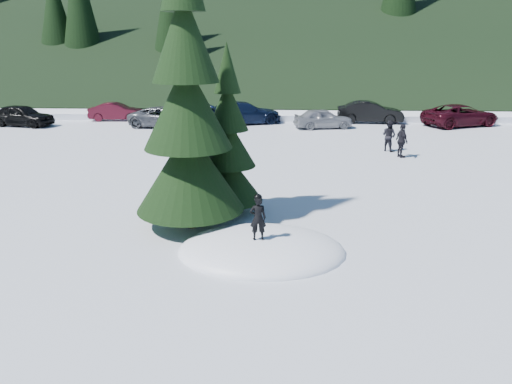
{
  "coord_description": "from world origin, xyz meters",
  "views": [
    {
      "loc": [
        0.46,
        -12.25,
        5.41
      ],
      "look_at": [
        -0.25,
        1.84,
        1.1
      ],
      "focal_mm": 35.0,
      "sensor_mm": 36.0,
      "label": 1
    }
  ],
  "objects_px": {
    "spruce_short": "(228,149)",
    "car_2": "(166,117)",
    "spruce_tall": "(187,117)",
    "car_4": "(323,118)",
    "child_skier": "(258,218)",
    "car_6": "(460,115)",
    "adult_1": "(402,141)",
    "car_3": "(244,113)",
    "adult_0": "(389,136)",
    "car_0": "(22,115)",
    "car_1": "(117,112)",
    "car_5": "(370,112)"
  },
  "relations": [
    {
      "from": "child_skier",
      "to": "car_2",
      "type": "height_order",
      "value": "child_skier"
    },
    {
      "from": "car_3",
      "to": "car_5",
      "type": "relative_size",
      "value": 1.17
    },
    {
      "from": "child_skier",
      "to": "spruce_short",
      "type": "bearing_deg",
      "value": -78.21
    },
    {
      "from": "car_1",
      "to": "car_0",
      "type": "bearing_deg",
      "value": 112.81
    },
    {
      "from": "adult_1",
      "to": "car_3",
      "type": "bearing_deg",
      "value": 23.73
    },
    {
      "from": "car_4",
      "to": "spruce_tall",
      "type": "bearing_deg",
      "value": 152.02
    },
    {
      "from": "spruce_tall",
      "to": "car_6",
      "type": "bearing_deg",
      "value": 53.15
    },
    {
      "from": "car_2",
      "to": "spruce_tall",
      "type": "bearing_deg",
      "value": -155.78
    },
    {
      "from": "spruce_tall",
      "to": "car_4",
      "type": "bearing_deg",
      "value": 73.3
    },
    {
      "from": "spruce_tall",
      "to": "car_0",
      "type": "height_order",
      "value": "spruce_tall"
    },
    {
      "from": "adult_0",
      "to": "car_4",
      "type": "bearing_deg",
      "value": -21.97
    },
    {
      "from": "car_2",
      "to": "car_4",
      "type": "relative_size",
      "value": 1.27
    },
    {
      "from": "car_4",
      "to": "car_1",
      "type": "bearing_deg",
      "value": 68.64
    },
    {
      "from": "car_4",
      "to": "car_6",
      "type": "xyz_separation_m",
      "value": [
        9.03,
        1.38,
        0.07
      ]
    },
    {
      "from": "car_5",
      "to": "car_6",
      "type": "height_order",
      "value": "car_5"
    },
    {
      "from": "spruce_tall",
      "to": "car_4",
      "type": "xyz_separation_m",
      "value": [
        5.34,
        17.79,
        -2.69
      ]
    },
    {
      "from": "spruce_tall",
      "to": "car_3",
      "type": "distance_m",
      "value": 19.44
    },
    {
      "from": "car_3",
      "to": "car_6",
      "type": "relative_size",
      "value": 1.01
    },
    {
      "from": "car_3",
      "to": "car_5",
      "type": "bearing_deg",
      "value": -105.42
    },
    {
      "from": "car_3",
      "to": "adult_1",
      "type": "bearing_deg",
      "value": -160.67
    },
    {
      "from": "adult_0",
      "to": "car_2",
      "type": "height_order",
      "value": "adult_0"
    },
    {
      "from": "adult_1",
      "to": "car_5",
      "type": "distance_m",
      "value": 10.5
    },
    {
      "from": "spruce_tall",
      "to": "adult_1",
      "type": "height_order",
      "value": "spruce_tall"
    },
    {
      "from": "adult_1",
      "to": "car_2",
      "type": "height_order",
      "value": "adult_1"
    },
    {
      "from": "child_skier",
      "to": "adult_1",
      "type": "xyz_separation_m",
      "value": [
        6.31,
        11.78,
        -0.25
      ]
    },
    {
      "from": "spruce_short",
      "to": "child_skier",
      "type": "xyz_separation_m",
      "value": [
        1.11,
        -3.51,
        -1.05
      ]
    },
    {
      "from": "spruce_tall",
      "to": "adult_1",
      "type": "xyz_separation_m",
      "value": [
        8.42,
        9.67,
        -2.51
      ]
    },
    {
      "from": "car_5",
      "to": "adult_1",
      "type": "bearing_deg",
      "value": -178.11
    },
    {
      "from": "spruce_tall",
      "to": "car_1",
      "type": "relative_size",
      "value": 2.31
    },
    {
      "from": "adult_0",
      "to": "spruce_short",
      "type": "bearing_deg",
      "value": 99.26
    },
    {
      "from": "child_skier",
      "to": "car_6",
      "type": "height_order",
      "value": "child_skier"
    },
    {
      "from": "adult_1",
      "to": "car_3",
      "type": "xyz_separation_m",
      "value": [
        -8.28,
        9.6,
        -0.07
      ]
    },
    {
      "from": "car_1",
      "to": "car_2",
      "type": "relative_size",
      "value": 0.79
    },
    {
      "from": "spruce_short",
      "to": "car_2",
      "type": "xyz_separation_m",
      "value": [
        -5.76,
        16.29,
        -1.45
      ]
    },
    {
      "from": "spruce_tall",
      "to": "adult_1",
      "type": "distance_m",
      "value": 13.07
    },
    {
      "from": "adult_0",
      "to": "car_1",
      "type": "distance_m",
      "value": 19.27
    },
    {
      "from": "adult_0",
      "to": "car_3",
      "type": "distance_m",
      "value": 11.4
    },
    {
      "from": "car_3",
      "to": "car_4",
      "type": "bearing_deg",
      "value": -127.31
    },
    {
      "from": "spruce_tall",
      "to": "car_0",
      "type": "relative_size",
      "value": 2.08
    },
    {
      "from": "car_3",
      "to": "spruce_short",
      "type": "bearing_deg",
      "value": 161.29
    },
    {
      "from": "car_1",
      "to": "spruce_short",
      "type": "bearing_deg",
      "value": -156.04
    },
    {
      "from": "car_2",
      "to": "car_5",
      "type": "relative_size",
      "value": 1.07
    },
    {
      "from": "adult_1",
      "to": "car_0",
      "type": "distance_m",
      "value": 24.0
    },
    {
      "from": "spruce_tall",
      "to": "car_6",
      "type": "xyz_separation_m",
      "value": [
        14.37,
        19.18,
        -2.62
      ]
    },
    {
      "from": "spruce_tall",
      "to": "car_0",
      "type": "bearing_deg",
      "value": 128.87
    },
    {
      "from": "child_skier",
      "to": "car_4",
      "type": "relative_size",
      "value": 0.31
    },
    {
      "from": "car_0",
      "to": "car_4",
      "type": "xyz_separation_m",
      "value": [
        19.56,
        0.15,
        -0.07
      ]
    },
    {
      "from": "car_0",
      "to": "car_5",
      "type": "bearing_deg",
      "value": -72.7
    },
    {
      "from": "car_1",
      "to": "car_3",
      "type": "xyz_separation_m",
      "value": [
        8.97,
        -1.04,
        0.13
      ]
    },
    {
      "from": "adult_0",
      "to": "car_1",
      "type": "height_order",
      "value": "adult_0"
    }
  ]
}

